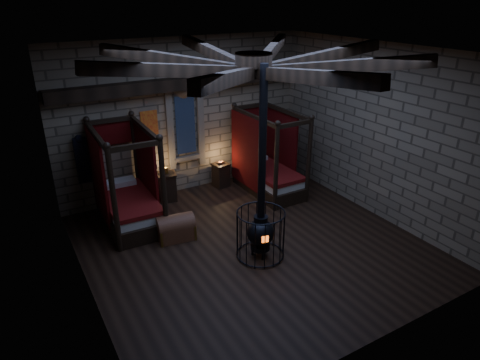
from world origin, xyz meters
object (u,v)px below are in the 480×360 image
bed_left (128,200)px  trunk_left (176,228)px  trunk_right (286,191)px  stove (261,230)px  bed_right (267,172)px

bed_left → trunk_left: 1.50m
trunk_left → trunk_right: 3.37m
trunk_left → trunk_right: size_ratio=1.10×
bed_left → stove: size_ratio=0.59×
bed_right → trunk_left: bearing=-161.0°
stove → trunk_left: bearing=142.6°
bed_left → trunk_left: bed_left is taller
bed_left → trunk_left: bearing=-60.7°
stove → trunk_right: bearing=56.1°
trunk_left → stove: 2.06m
bed_left → stove: bearing=-53.7°
trunk_left → trunk_right: bearing=13.7°
trunk_right → trunk_left: bearing=179.4°
bed_right → bed_left: bearing=177.4°
trunk_left → stove: stove is taller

